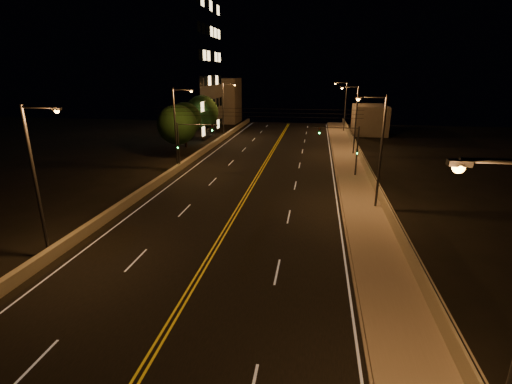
# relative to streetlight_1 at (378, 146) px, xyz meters

# --- Properties ---
(road) EXTENTS (18.00, 120.00, 0.02)m
(road) POSITION_rel_streetlight_1_xyz_m (-11.53, -2.51, -5.52)
(road) COLOR black
(road) RESTS_ON ground
(sidewalk) EXTENTS (3.60, 120.00, 0.30)m
(sidewalk) POSITION_rel_streetlight_1_xyz_m (-0.73, -2.51, -5.38)
(sidewalk) COLOR gray
(sidewalk) RESTS_ON ground
(curb) EXTENTS (0.14, 120.00, 0.15)m
(curb) POSITION_rel_streetlight_1_xyz_m (-2.60, -2.51, -5.46)
(curb) COLOR gray
(curb) RESTS_ON ground
(parapet_wall) EXTENTS (0.30, 120.00, 1.00)m
(parapet_wall) POSITION_rel_streetlight_1_xyz_m (0.92, -2.51, -4.73)
(parapet_wall) COLOR gray
(parapet_wall) RESTS_ON sidewalk
(jersey_barrier) EXTENTS (0.45, 120.00, 0.79)m
(jersey_barrier) POSITION_rel_streetlight_1_xyz_m (-21.37, -2.51, -5.14)
(jersey_barrier) COLOR gray
(jersey_barrier) RESTS_ON ground
(distant_building_right) EXTENTS (6.00, 10.00, 5.39)m
(distant_building_right) POSITION_rel_streetlight_1_xyz_m (4.97, 43.80, -2.84)
(distant_building_right) COLOR gray
(distant_building_right) RESTS_ON ground
(distant_building_left) EXTENTS (8.00, 8.00, 10.15)m
(distant_building_left) POSITION_rel_streetlight_1_xyz_m (-27.53, 55.95, -0.46)
(distant_building_left) COLOR gray
(distant_building_left) RESTS_ON ground
(parapet_rail) EXTENTS (0.06, 120.00, 0.06)m
(parapet_rail) POSITION_rel_streetlight_1_xyz_m (0.92, -2.51, -4.20)
(parapet_rail) COLOR black
(parapet_rail) RESTS_ON parapet_wall
(lane_markings) EXTENTS (17.32, 116.00, 0.00)m
(lane_markings) POSITION_rel_streetlight_1_xyz_m (-11.53, -2.58, -5.51)
(lane_markings) COLOR silver
(lane_markings) RESTS_ON road
(streetlight_1) EXTENTS (2.55, 0.28, 9.63)m
(streetlight_1) POSITION_rel_streetlight_1_xyz_m (0.00, 0.00, 0.00)
(streetlight_1) COLOR #2D2D33
(streetlight_1) RESTS_ON ground
(streetlight_2) EXTENTS (2.55, 0.28, 9.63)m
(streetlight_2) POSITION_rel_streetlight_1_xyz_m (0.00, 22.36, 0.00)
(streetlight_2) COLOR #2D2D33
(streetlight_2) RESTS_ON ground
(streetlight_3) EXTENTS (2.55, 0.28, 9.63)m
(streetlight_3) POSITION_rel_streetlight_1_xyz_m (0.00, 44.38, 0.00)
(streetlight_3) COLOR #2D2D33
(streetlight_3) RESTS_ON ground
(streetlight_4) EXTENTS (2.55, 0.28, 9.63)m
(streetlight_4) POSITION_rel_streetlight_1_xyz_m (-21.47, -12.51, 0.00)
(streetlight_4) COLOR #2D2D33
(streetlight_4) RESTS_ON ground
(streetlight_5) EXTENTS (2.55, 0.28, 9.63)m
(streetlight_5) POSITION_rel_streetlight_1_xyz_m (-21.47, 10.64, 0.00)
(streetlight_5) COLOR #2D2D33
(streetlight_5) RESTS_ON ground
(streetlight_6) EXTENTS (2.55, 0.28, 9.63)m
(streetlight_6) POSITION_rel_streetlight_1_xyz_m (-21.47, 34.05, 0.00)
(streetlight_6) COLOR #2D2D33
(streetlight_6) RESTS_ON ground
(traffic_signal_right) EXTENTS (5.11, 0.31, 5.76)m
(traffic_signal_right) POSITION_rel_streetlight_1_xyz_m (-1.57, 10.28, -1.86)
(traffic_signal_right) COLOR #2D2D33
(traffic_signal_right) RESTS_ON ground
(traffic_signal_left) EXTENTS (5.11, 0.31, 5.76)m
(traffic_signal_left) POSITION_rel_streetlight_1_xyz_m (-20.30, 10.28, -1.86)
(traffic_signal_left) COLOR #2D2D33
(traffic_signal_left) RESTS_ON ground
(overhead_wires) EXTENTS (22.00, 0.03, 0.83)m
(overhead_wires) POSITION_rel_streetlight_1_xyz_m (-11.53, 6.99, 1.87)
(overhead_wires) COLOR black
(building_tower) EXTENTS (24.00, 15.00, 33.34)m
(building_tower) POSITION_rel_streetlight_1_xyz_m (-35.74, 34.17, 10.56)
(building_tower) COLOR gray
(building_tower) RESTS_ON ground
(tree_0) EXTENTS (5.39, 5.39, 7.30)m
(tree_0) POSITION_rel_streetlight_1_xyz_m (-23.86, 16.75, -0.93)
(tree_0) COLOR black
(tree_0) RESTS_ON ground
(tree_1) EXTENTS (5.19, 5.19, 7.03)m
(tree_1) POSITION_rel_streetlight_1_xyz_m (-25.56, 24.48, -1.10)
(tree_1) COLOR black
(tree_1) RESTS_ON ground
(tree_2) EXTENTS (5.67, 5.67, 7.69)m
(tree_2) POSITION_rel_streetlight_1_xyz_m (-24.87, 31.48, -0.69)
(tree_2) COLOR black
(tree_2) RESTS_ON ground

